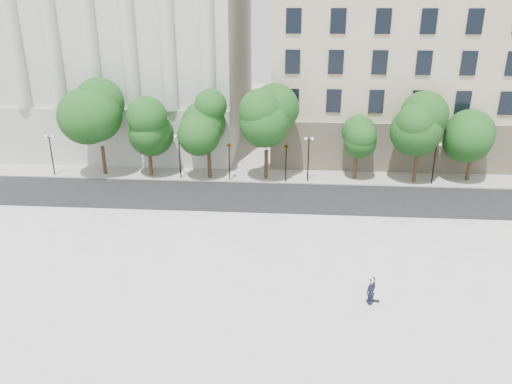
# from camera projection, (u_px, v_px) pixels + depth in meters

# --- Properties ---
(ground) EXTENTS (160.00, 160.00, 0.00)m
(ground) POSITION_uv_depth(u_px,v_px,m) (209.00, 326.00, 26.50)
(ground) COLOR #ADA9A3
(ground) RESTS_ON ground
(plaza) EXTENTS (44.00, 22.00, 0.45)m
(plaza) POSITION_uv_depth(u_px,v_px,m) (217.00, 291.00, 29.20)
(plaza) COLOR silver
(plaza) RESTS_ON ground
(street) EXTENTS (60.00, 8.00, 0.02)m
(street) POSITION_uv_depth(u_px,v_px,m) (243.00, 199.00, 43.21)
(street) COLOR black
(street) RESTS_ON ground
(far_sidewalk) EXTENTS (60.00, 4.00, 0.12)m
(far_sidewalk) POSITION_uv_depth(u_px,v_px,m) (249.00, 175.00, 48.77)
(far_sidewalk) COLOR #B5B2A7
(far_sidewalk) RESTS_ON ground
(building_west) EXTENTS (31.50, 27.65, 25.60)m
(building_west) POSITION_uv_depth(u_px,v_px,m) (116.00, 28.00, 58.81)
(building_west) COLOR #B8B8B3
(building_west) RESTS_ON ground
(building_east) EXTENTS (36.00, 26.15, 23.00)m
(building_east) POSITION_uv_depth(u_px,v_px,m) (433.00, 45.00, 57.20)
(building_east) COLOR #C6B797
(building_east) RESTS_ON ground
(traffic_light_west) EXTENTS (0.61, 1.92, 4.26)m
(traffic_light_west) POSITION_uv_depth(u_px,v_px,m) (229.00, 143.00, 45.96)
(traffic_light_west) COLOR black
(traffic_light_west) RESTS_ON ground
(traffic_light_east) EXTENTS (0.72, 1.84, 4.22)m
(traffic_light_east) POSITION_uv_depth(u_px,v_px,m) (286.00, 145.00, 45.60)
(traffic_light_east) COLOR black
(traffic_light_east) RESTS_ON ground
(person_lying) EXTENTS (1.45, 1.68, 0.45)m
(person_lying) POSITION_uv_depth(u_px,v_px,m) (370.00, 301.00, 27.50)
(person_lying) COLOR black
(person_lying) RESTS_ON plaza
(skateboard) EXTENTS (0.73, 0.21, 0.07)m
(skateboard) POSITION_uv_depth(u_px,v_px,m) (373.00, 301.00, 27.82)
(skateboard) COLOR black
(skateboard) RESTS_ON plaza
(street_trees) EXTENTS (39.20, 5.20, 7.58)m
(street_trees) POSITION_uv_depth(u_px,v_px,m) (276.00, 127.00, 46.13)
(street_trees) COLOR #382619
(street_trees) RESTS_ON ground
(lamp_posts) EXTENTS (36.98, 0.28, 4.38)m
(lamp_posts) POSITION_uv_depth(u_px,v_px,m) (240.00, 151.00, 46.47)
(lamp_posts) COLOR black
(lamp_posts) RESTS_ON ground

